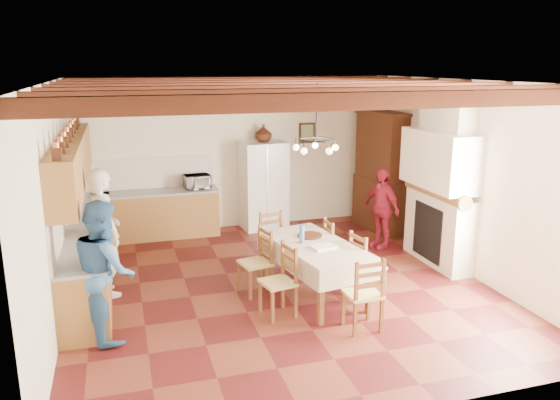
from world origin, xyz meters
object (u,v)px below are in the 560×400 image
object	(u,v)px
chair_end_far	(275,243)
person_woman_red	(381,208)
chair_right_far	(339,249)
microwave	(197,182)
refrigerator	(263,185)
chair_left_far	(255,262)
person_man	(105,232)
person_woman_blue	(104,270)
hutch	(382,172)
chair_right_near	(367,265)
chair_end_near	(363,293)
chair_left_near	(278,281)
dining_table	(314,249)

from	to	relation	value
chair_end_far	person_woman_red	xyz separation A→B (m)	(2.15, 0.63, 0.24)
chair_right_far	microwave	bearing A→B (deg)	33.39
refrigerator	chair_left_far	xyz separation A→B (m)	(-0.95, -3.16, -0.39)
chair_left_far	person_man	world-z (taller)	person_man
chair_end_far	person_woman_blue	distance (m)	2.93
hutch	chair_right_near	world-z (taller)	hutch
person_woman_red	chair_end_near	bearing A→B (deg)	-45.88
microwave	person_man	bearing A→B (deg)	-131.10
person_man	person_woman_blue	xyz separation A→B (m)	(0.01, -1.32, -0.07)
chair_right_near	microwave	size ratio (longest dim) A/B	1.98
hutch	chair_left_near	distance (m)	4.41
dining_table	person_woman_red	distance (m)	2.52
hutch	microwave	xyz separation A→B (m)	(-3.52, 0.75, -0.14)
hutch	chair_right_far	bearing A→B (deg)	-136.82
dining_table	chair_left_near	world-z (taller)	chair_left_near
chair_end_near	person_man	size ratio (longest dim) A/B	0.52
person_woman_blue	person_man	bearing A→B (deg)	-14.51
hutch	microwave	size ratio (longest dim) A/B	4.85
chair_left_far	person_woman_blue	bearing A→B (deg)	-82.69
chair_right_near	chair_right_far	world-z (taller)	same
chair_end_far	refrigerator	bearing A→B (deg)	71.32
person_man	chair_left_near	bearing A→B (deg)	-144.53
chair_right_far	person_man	world-z (taller)	person_man
hutch	chair_end_near	world-z (taller)	hutch
person_man	person_woman_red	xyz separation A→B (m)	(4.69, 0.74, -0.20)
hutch	person_man	world-z (taller)	hutch
chair_left_near	chair_end_far	world-z (taller)	same
person_man	chair_left_far	bearing A→B (deg)	-128.23
person_woman_red	microwave	distance (m)	3.51
chair_left_far	chair_right_far	world-z (taller)	same
chair_left_far	chair_end_near	distance (m)	1.75
person_man	microwave	size ratio (longest dim) A/B	3.81
refrigerator	dining_table	size ratio (longest dim) A/B	0.89
chair_left_near	hutch	bearing A→B (deg)	124.41
refrigerator	chair_left_far	size ratio (longest dim) A/B	1.81
hutch	chair_end_far	size ratio (longest dim) A/B	2.44
person_woman_blue	dining_table	bearing A→B (deg)	-96.91
chair_left_far	person_man	bearing A→B (deg)	-118.80
chair_left_near	chair_end_near	xyz separation A→B (m)	(0.91, -0.65, 0.00)
chair_right_near	person_man	size ratio (longest dim) A/B	0.52
dining_table	person_woman_red	world-z (taller)	person_woman_red
refrigerator	person_woman_red	size ratio (longest dim) A/B	1.20
person_woman_blue	chair_left_near	bearing A→B (deg)	-106.42
hutch	chair_right_near	distance (m)	3.42
hutch	chair_right_far	distance (m)	2.91
refrigerator	chair_left_near	distance (m)	4.05
refrigerator	hutch	bearing A→B (deg)	-26.32
person_man	microwave	xyz separation A→B (m)	(1.67, 2.49, 0.11)
chair_end_near	person_woman_blue	world-z (taller)	person_woman_blue
chair_end_near	dining_table	bearing A→B (deg)	-79.62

